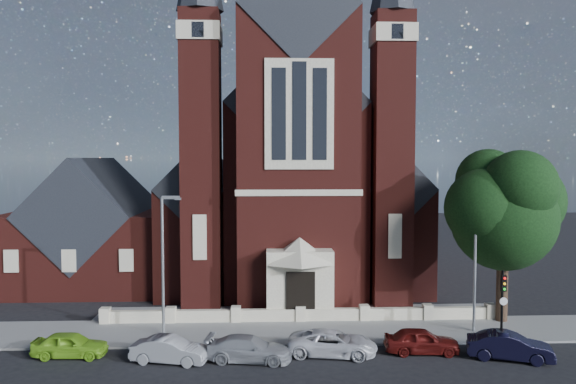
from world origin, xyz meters
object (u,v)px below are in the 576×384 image
object	(u,v)px
street_lamp_left	(164,257)
car_silver_b	(249,349)
church	(289,181)
car_dark_red	(421,341)
street_lamp_right	(477,255)
car_navy	(510,346)
parish_hall	(95,235)
traffic_signal	(503,296)
car_lime_van	(70,345)
car_silver_a	(170,350)
street_tree	(507,212)
car_white_suv	(333,343)

from	to	relation	value
street_lamp_left	car_silver_b	size ratio (longest dim) A/B	1.87
church	car_dark_red	bearing A→B (deg)	-74.89
street_lamp_right	car_navy	xyz separation A→B (m)	(0.10, -4.38, -3.91)
parish_hall	traffic_signal	world-z (taller)	parish_hall
car_lime_van	car_navy	world-z (taller)	car_navy
street_lamp_right	car_dark_red	xyz separation A→B (m)	(-4.10, -3.25, -3.94)
car_silver_b	street_lamp_left	bearing A→B (deg)	58.83
parish_hall	car_silver_a	bearing A→B (deg)	-63.41
car_silver_a	car_silver_b	size ratio (longest dim) A/B	0.89
street_tree	traffic_signal	distance (m)	5.70
street_lamp_left	car_navy	world-z (taller)	street_lamp_left
street_tree	car_lime_van	size ratio (longest dim) A/B	2.84
street_lamp_right	car_navy	distance (m)	5.87
street_tree	car_silver_b	world-z (taller)	street_tree
church	car_lime_van	bearing A→B (deg)	-118.99
parish_hall	car_silver_b	distance (m)	22.48
street_tree	car_silver_a	size ratio (longest dim) A/B	2.76
car_dark_red	car_navy	xyz separation A→B (m)	(4.20, -1.13, 0.03)
car_lime_van	car_navy	distance (m)	22.44
street_tree	traffic_signal	world-z (taller)	street_tree
car_lime_van	church	bearing A→B (deg)	-26.64
street_lamp_right	car_silver_b	distance (m)	14.27
parish_hall	car_dark_red	distance (m)	28.15
traffic_signal	car_dark_red	distance (m)	5.62
street_lamp_left	traffic_signal	bearing A→B (deg)	-4.76
street_lamp_left	traffic_signal	xyz separation A→B (m)	(18.91, -1.57, -2.02)
street_tree	car_silver_a	bearing A→B (deg)	-163.51
car_silver_a	street_tree	bearing A→B (deg)	-61.74
car_lime_van	car_white_suv	size ratio (longest dim) A/B	0.82
car_dark_red	car_silver_a	bearing A→B (deg)	97.41
street_tree	car_silver_b	xyz separation A→B (m)	(-15.61, -5.75, -6.33)
church	car_navy	size ratio (longest dim) A/B	8.37
car_silver_b	car_navy	xyz separation A→B (m)	(13.20, -0.34, 0.06)
street_tree	car_silver_b	bearing A→B (deg)	-159.79
church	traffic_signal	bearing A→B (deg)	-61.80
street_lamp_right	car_lime_van	world-z (taller)	street_lamp_right
parish_hall	car_white_suv	distance (m)	24.74
street_lamp_right	traffic_signal	distance (m)	2.71
church	car_white_suv	distance (m)	23.57
car_silver_a	car_dark_red	xyz separation A→B (m)	(12.95, 0.83, 0.02)
car_dark_red	church	bearing A→B (deg)	18.86
car_silver_a	car_silver_b	xyz separation A→B (m)	(3.94, 0.04, -0.01)
church	street_lamp_left	size ratio (longest dim) A/B	4.31
street_lamp_right	car_silver_b	xyz separation A→B (m)	(-13.10, -4.04, -3.97)
parish_hall	car_silver_b	bearing A→B (deg)	-54.24
car_silver_a	car_navy	distance (m)	17.15
car_dark_red	street_lamp_left	bearing A→B (deg)	80.59
street_lamp_left	car_silver_a	bearing A→B (deg)	-76.79
car_silver_b	parish_hall	bearing A→B (deg)	44.08
parish_hall	car_lime_van	world-z (taller)	parish_hall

